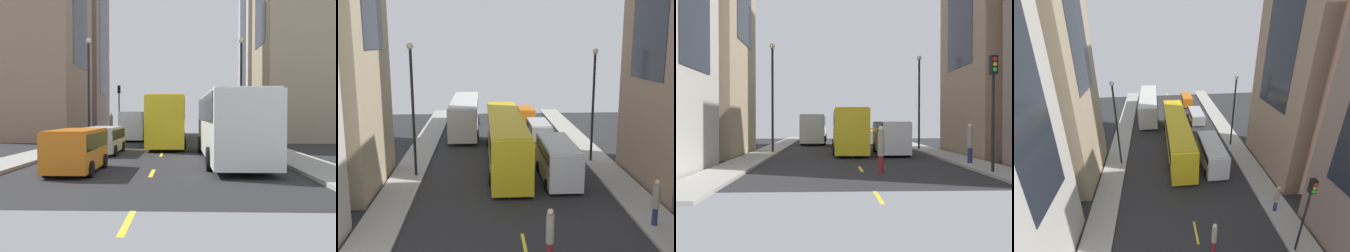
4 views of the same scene
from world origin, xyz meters
TOP-DOWN VIEW (x-y plane):
  - ground_plane at (0.00, 0.00)m, footprint 40.01×40.01m
  - sidewalk_west at (-6.91, 0.00)m, footprint 2.18×44.00m
  - sidewalk_east at (6.91, 0.00)m, footprint 2.18×44.00m
  - lane_stripe_1 at (0.00, -14.00)m, footprint 0.16×2.00m
  - lane_stripe_2 at (0.00, -7.00)m, footprint 0.16×2.00m
  - lane_stripe_3 at (0.00, 0.00)m, footprint 0.16×2.00m
  - lane_stripe_4 at (0.00, 7.00)m, footprint 0.16×2.00m
  - lane_stripe_5 at (0.00, 14.00)m, footprint 0.16×2.00m
  - lane_stripe_6 at (0.00, 21.00)m, footprint 0.16×2.00m
  - city_bus_white at (-3.59, 9.48)m, footprint 2.81×12.16m
  - streetcar_yellow at (-0.12, -1.48)m, footprint 2.70×14.92m
  - delivery_van_white at (3.07, -5.53)m, footprint 2.25×6.07m
  - car_silver_0 at (3.49, 6.30)m, footprint 2.04×4.71m
  - car_orange_1 at (3.05, 13.78)m, footprint 1.89×4.10m
  - pedestrian_crossing_mid at (0.87, -15.59)m, footprint 0.34×0.34m
  - pedestrian_walking_far at (6.52, -12.73)m, footprint 0.36×0.36m
  - streetlamp_near at (6.33, -1.74)m, footprint 0.44×0.44m
  - streetlamp_far at (-6.33, -4.42)m, footprint 0.44×0.44m

SIDE VIEW (x-z plane):
  - ground_plane at x=0.00m, z-range 0.00..0.00m
  - lane_stripe_1 at x=0.00m, z-range 0.00..0.01m
  - lane_stripe_2 at x=0.00m, z-range 0.00..0.01m
  - lane_stripe_3 at x=0.00m, z-range 0.00..0.01m
  - lane_stripe_4 at x=0.00m, z-range 0.00..0.01m
  - lane_stripe_5 at x=0.00m, z-range 0.00..0.01m
  - lane_stripe_6 at x=0.00m, z-range 0.00..0.01m
  - sidewalk_west at x=-6.91m, z-range 0.00..0.15m
  - sidewalk_east at x=6.91m, z-range 0.00..0.15m
  - car_silver_0 at x=3.49m, z-range 0.15..1.74m
  - car_orange_1 at x=3.05m, z-range 0.15..1.89m
  - pedestrian_crossing_mid at x=0.87m, z-range 0.09..2.47m
  - pedestrian_walking_far at x=6.52m, z-range 0.23..2.54m
  - delivery_van_white at x=3.07m, z-range 0.23..2.80m
  - city_bus_white at x=-3.59m, z-range 0.33..3.69m
  - streetcar_yellow at x=-0.12m, z-range 0.33..3.92m
  - streetlamp_near at x=6.33m, z-range 0.98..9.35m
  - streetlamp_far at x=-6.33m, z-range 0.99..9.74m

